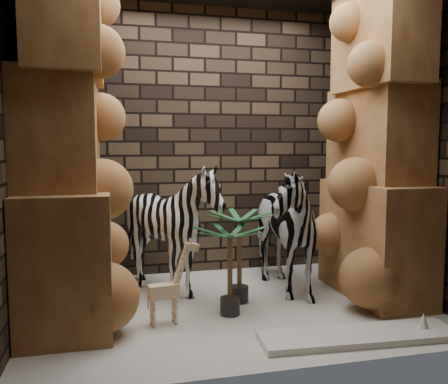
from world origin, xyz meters
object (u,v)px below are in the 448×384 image
object	(u,v)px
zebra_right	(275,218)
zebra_left	(172,236)
giraffe_toy	(163,282)
palm_front	(240,256)
surfboard	(359,336)
palm_back	(230,270)

from	to	relation	value
zebra_right	zebra_left	xyz separation A→B (m)	(-1.02, 0.10, -0.15)
giraffe_toy	zebra_right	bearing A→B (deg)	20.05
zebra_left	palm_front	distance (m)	0.70
zebra_left	palm_front	size ratio (longest dim) A/B	1.49
giraffe_toy	surfboard	world-z (taller)	giraffe_toy
zebra_left	surfboard	size ratio (longest dim) A/B	0.85
zebra_right	palm_front	distance (m)	0.60
zebra_left	palm_back	bearing A→B (deg)	-45.00
giraffe_toy	palm_front	distance (m)	0.85
zebra_right	surfboard	size ratio (longest dim) A/B	0.97
zebra_right	zebra_left	size ratio (longest dim) A/B	1.14
giraffe_toy	palm_front	xyz separation A→B (m)	(0.75, 0.40, 0.08)
zebra_right	giraffe_toy	bearing A→B (deg)	-155.05
zebra_left	palm_back	xyz separation A→B (m)	(0.41, -0.66, -0.19)
zebra_right	palm_back	world-z (taller)	zebra_right
surfboard	giraffe_toy	bearing A→B (deg)	159.40
palm_front	surfboard	size ratio (longest dim) A/B	0.57
giraffe_toy	palm_front	world-z (taller)	palm_front
zebra_left	surfboard	xyz separation A→B (m)	(1.24, -1.38, -0.56)
zebra_left	giraffe_toy	bearing A→B (deg)	-89.61
giraffe_toy	palm_back	size ratio (longest dim) A/B	0.91
zebra_right	zebra_left	bearing A→B (deg)	170.48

